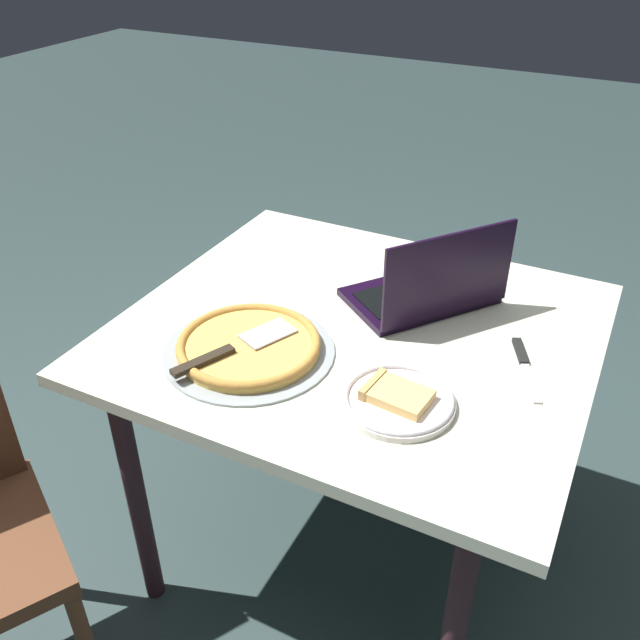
# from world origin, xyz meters

# --- Properties ---
(ground_plane) EXTENTS (12.00, 12.00, 0.00)m
(ground_plane) POSITION_xyz_m (0.00, 0.00, 0.00)
(ground_plane) COLOR #2D3D3D
(dining_table) EXTENTS (1.06, 0.95, 0.75)m
(dining_table) POSITION_xyz_m (0.00, 0.00, 0.67)
(dining_table) COLOR beige
(dining_table) RESTS_ON ground_plane
(laptop) EXTENTS (0.39, 0.41, 0.23)m
(laptop) POSITION_xyz_m (0.11, 0.16, 0.79)
(laptop) COLOR black
(laptop) RESTS_ON dining_table
(pizza_plate) EXTENTS (0.23, 0.23, 0.04)m
(pizza_plate) POSITION_xyz_m (0.18, -0.22, 0.76)
(pizza_plate) COLOR silver
(pizza_plate) RESTS_ON dining_table
(pizza_tray) EXTENTS (0.38, 0.38, 0.04)m
(pizza_tray) POSITION_xyz_m (-0.17, -0.21, 0.76)
(pizza_tray) COLOR #919A9D
(pizza_tray) RESTS_ON dining_table
(table_knife) EXTENTS (0.11, 0.21, 0.01)m
(table_knife) POSITION_xyz_m (0.38, 0.02, 0.75)
(table_knife) COLOR beige
(table_knife) RESTS_ON dining_table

